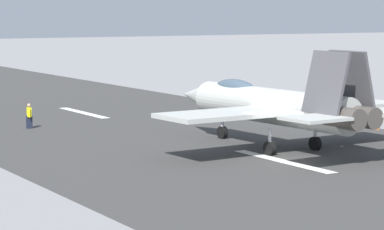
# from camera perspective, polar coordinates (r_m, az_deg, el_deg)

# --- Properties ---
(ground_plane) EXTENTS (400.00, 400.00, 0.00)m
(ground_plane) POSITION_cam_1_polar(r_m,az_deg,el_deg) (46.48, 5.39, -2.86)
(ground_plane) COLOR gray
(runway_strip) EXTENTS (240.00, 26.00, 0.02)m
(runway_strip) POSITION_cam_1_polar(r_m,az_deg,el_deg) (46.46, 5.41, -2.86)
(runway_strip) COLOR #383737
(runway_strip) RESTS_ON ground
(fighter_jet) EXTENTS (16.62, 15.05, 5.66)m
(fighter_jet) POSITION_cam_1_polar(r_m,az_deg,el_deg) (49.93, 5.08, 0.65)
(fighter_jet) COLOR #AFB2AC
(fighter_jet) RESTS_ON ground
(crew_person) EXTENTS (0.68, 0.37, 1.65)m
(crew_person) POSITION_cam_1_polar(r_m,az_deg,el_deg) (59.31, -10.31, -0.07)
(crew_person) COLOR #1E2338
(crew_person) RESTS_ON ground
(marker_cone_mid) EXTENTS (0.44, 0.44, 0.55)m
(marker_cone_mid) POSITION_cam_1_polar(r_m,az_deg,el_deg) (59.10, 11.62, -0.66)
(marker_cone_mid) COLOR orange
(marker_cone_mid) RESTS_ON ground
(marker_cone_far) EXTENTS (0.44, 0.44, 0.55)m
(marker_cone_far) POSITION_cam_1_polar(r_m,az_deg,el_deg) (76.85, 0.50, 1.14)
(marker_cone_far) COLOR orange
(marker_cone_far) RESTS_ON ground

